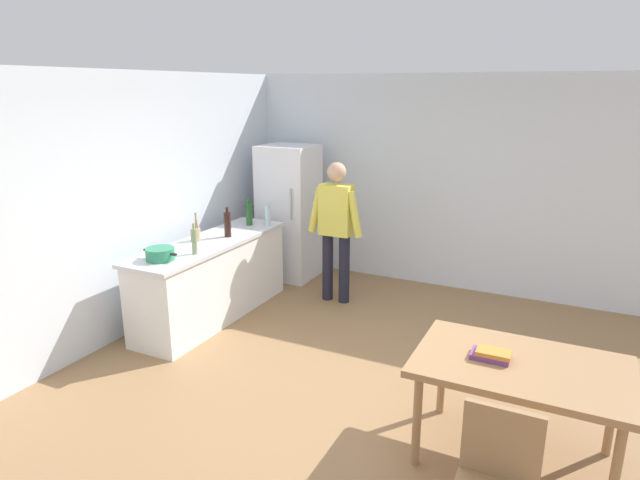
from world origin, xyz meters
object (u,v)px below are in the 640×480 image
object	(u,v)px
utensil_jar	(196,234)
bottle_wine_green	(249,213)
cooking_pot	(160,254)
bottle_water_clear	(267,216)
refrigerator	(289,212)
book_stack	(492,355)
bottle_vinegar_tall	(194,241)
dining_table	(521,374)
person	(336,223)
bottle_wine_dark	(227,224)

from	to	relation	value
utensil_jar	bottle_wine_green	world-z (taller)	bottle_wine_green
cooking_pot	bottle_water_clear	distance (m)	1.65
bottle_water_clear	refrigerator	bearing A→B (deg)	98.93
refrigerator	book_stack	size ratio (longest dim) A/B	6.81
refrigerator	utensil_jar	world-z (taller)	refrigerator
bottle_water_clear	bottle_vinegar_tall	bearing A→B (deg)	-92.17
dining_table	bottle_wine_green	world-z (taller)	bottle_wine_green
dining_table	bottle_water_clear	bearing A→B (deg)	148.42
refrigerator	bottle_vinegar_tall	world-z (taller)	refrigerator
dining_table	book_stack	xyz separation A→B (m)	(-0.20, -0.02, 0.11)
person	bottle_water_clear	size ratio (longest dim) A/B	5.67
utensil_jar	bottle_wine_dark	size ratio (longest dim) A/B	0.94
cooking_pot	bottle_wine_dark	bearing A→B (deg)	84.83
refrigerator	person	size ratio (longest dim) A/B	1.06
person	bottle_wine_dark	world-z (taller)	person
refrigerator	bottle_wine_green	bearing A→B (deg)	-97.07
bottle_vinegar_tall	book_stack	xyz separation A→B (m)	(3.04, -0.65, -0.26)
bottle_vinegar_tall	bottle_water_clear	bearing A→B (deg)	87.83
refrigerator	person	xyz separation A→B (m)	(0.95, -0.55, 0.08)
refrigerator	bottle_water_clear	world-z (taller)	refrigerator
bottle_wine_green	bottle_water_clear	xyz separation A→B (m)	(0.22, 0.07, -0.02)
dining_table	book_stack	world-z (taller)	book_stack
refrigerator	utensil_jar	xyz separation A→B (m)	(-0.24, -1.67, 0.08)
bottle_water_clear	book_stack	distance (m)	3.59
bottle_wine_dark	bottle_vinegar_tall	bearing A→B (deg)	-82.79
bottle_water_clear	bottle_wine_dark	world-z (taller)	bottle_wine_dark
person	bottle_vinegar_tall	world-z (taller)	person
cooking_pot	bottle_water_clear	bearing A→B (deg)	82.04
utensil_jar	refrigerator	bearing A→B (deg)	81.93
cooking_pot	person	bearing A→B (deg)	59.77
utensil_jar	person	bearing A→B (deg)	43.32
bottle_wine_green	bottle_wine_dark	distance (m)	0.57
cooking_pot	book_stack	size ratio (longest dim) A/B	1.51
bottle_water_clear	utensil_jar	bearing A→B (deg)	-110.84
person	cooking_pot	world-z (taller)	person
book_stack	cooking_pot	bearing A→B (deg)	173.84
refrigerator	person	distance (m)	1.10
bottle_water_clear	book_stack	world-z (taller)	bottle_water_clear
utensil_jar	bottle_wine_green	size ratio (longest dim) A/B	0.94
dining_table	cooking_pot	distance (m)	3.44
person	dining_table	bearing A→B (deg)	-42.41
cooking_pot	bottle_water_clear	size ratio (longest dim) A/B	1.33
bottle_wine_dark	utensil_jar	bearing A→B (deg)	-126.02
cooking_pot	bottle_wine_green	world-z (taller)	bottle_wine_green
bottle_water_clear	dining_table	bearing A→B (deg)	-31.58
person	bottle_water_clear	xyz separation A→B (m)	(-0.83, -0.19, 0.05)
person	bottle_water_clear	distance (m)	0.86
refrigerator	bottle_wine_dark	xyz separation A→B (m)	(-0.02, -1.38, 0.15)
person	bottle_water_clear	bearing A→B (deg)	-167.20
cooking_pot	bottle_wine_dark	distance (m)	1.01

